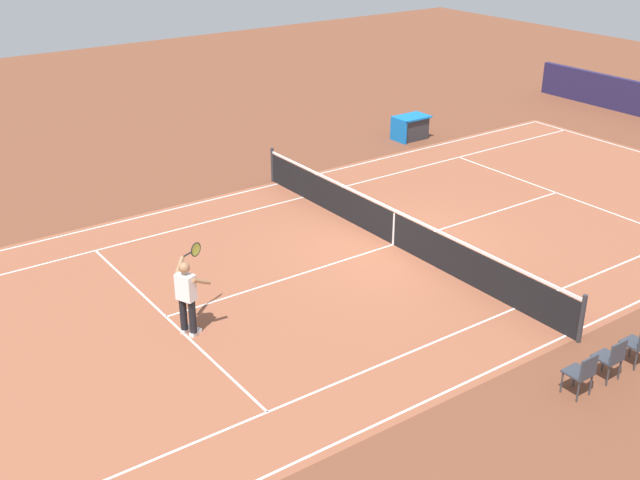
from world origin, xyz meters
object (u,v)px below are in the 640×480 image
object	(u,v)px
spectator_chair_4	(640,342)
spectator_chair_6	(582,372)
tennis_ball	(187,299)
spectator_chair_5	(612,357)
tennis_net	(394,227)
tennis_player_near	(187,294)
equipment_cart_tarped	(410,127)

from	to	relation	value
spectator_chair_4	spectator_chair_6	size ratio (longest dim) A/B	1.00
tennis_ball	spectator_chair_5	distance (m)	8.96
tennis_net	spectator_chair_5	distance (m)	7.02
tennis_player_near	tennis_ball	xyz separation A→B (m)	(-0.58, -1.30, -0.90)
tennis_net	equipment_cart_tarped	bearing A→B (deg)	-134.04
tennis_ball	spectator_chair_4	distance (m)	9.47
spectator_chair_6	spectator_chair_5	bearing A→B (deg)	180.00
spectator_chair_4	tennis_net	bearing A→B (deg)	-88.39
spectator_chair_5	equipment_cart_tarped	distance (m)	15.35
spectator_chair_4	equipment_cart_tarped	distance (m)	14.97
tennis_player_near	spectator_chair_5	size ratio (longest dim) A/B	1.93
tennis_player_near	spectator_chair_6	bearing A→B (deg)	128.07
tennis_net	spectator_chair_6	world-z (taller)	tennis_net
spectator_chair_6	equipment_cart_tarped	distance (m)	15.76
tennis_net	spectator_chair_4	distance (m)	6.99
spectator_chair_4	spectator_chair_6	bearing A→B (deg)	0.00
tennis_ball	spectator_chair_4	world-z (taller)	spectator_chair_4
tennis_ball	equipment_cart_tarped	size ratio (longest dim) A/B	0.05
equipment_cart_tarped	tennis_net	bearing A→B (deg)	45.96
spectator_chair_4	equipment_cart_tarped	world-z (taller)	spectator_chair_4
spectator_chair_5	equipment_cart_tarped	world-z (taller)	spectator_chair_5
equipment_cart_tarped	tennis_player_near	bearing A→B (deg)	30.68
tennis_player_near	spectator_chair_6	xyz separation A→B (m)	(-4.76, 6.08, -0.41)
tennis_ball	spectator_chair_5	bearing A→B (deg)	124.31
tennis_net	spectator_chair_4	size ratio (longest dim) A/B	13.30
tennis_ball	equipment_cart_tarped	bearing A→B (deg)	-152.79
spectator_chair_5	tennis_ball	bearing A→B (deg)	-55.69
tennis_player_near	spectator_chair_4	distance (m)	8.90
spectator_chair_5	spectator_chair_6	xyz separation A→B (m)	(0.86, 0.00, 0.00)
equipment_cart_tarped	spectator_chair_4	bearing A→B (deg)	65.46
spectator_chair_6	tennis_net	bearing A→B (deg)	-102.27
spectator_chair_5	spectator_chair_6	world-z (taller)	same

